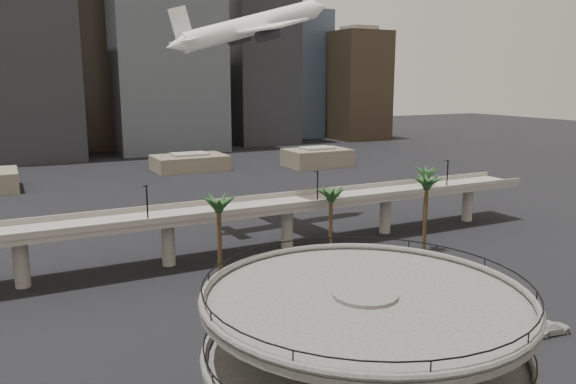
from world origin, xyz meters
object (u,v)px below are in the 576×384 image
car_a (356,331)px  parking_ramp (363,380)px  overpass (230,215)px  car_b (448,317)px  car_c (550,328)px  airborne_jet (252,26)px

car_a → parking_ramp: bearing=127.5°
parking_ramp → overpass: parking_ramp is taller
car_b → car_c: 11.99m
airborne_jet → car_b: bearing=-92.1°
overpass → car_c: size_ratio=23.98×
parking_ramp → car_a: (14.88, 22.63, -9.04)m
overpass → car_b: (14.53, -38.11, -6.62)m
car_a → car_b: 12.77m
airborne_jet → car_c: (11.83, -62.58, -39.66)m
overpass → car_a: bearing=-87.0°
parking_ramp → airborne_jet: bearing=72.0°
parking_ramp → car_b: parking_ramp is taller
car_a → airborne_jet: bearing=-29.5°
overpass → car_a: size_ratio=27.86×
overpass → car_a: overpass is taller
car_c → car_b: bearing=53.2°
car_b → airborne_jet: bearing=3.1°
parking_ramp → car_c: bearing=19.3°
parking_ramp → car_c: (36.35, 12.76, -9.05)m
parking_ramp → overpass: 60.46m
car_b → parking_ramp: bearing=127.1°
overpass → car_c: bearing=-63.2°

